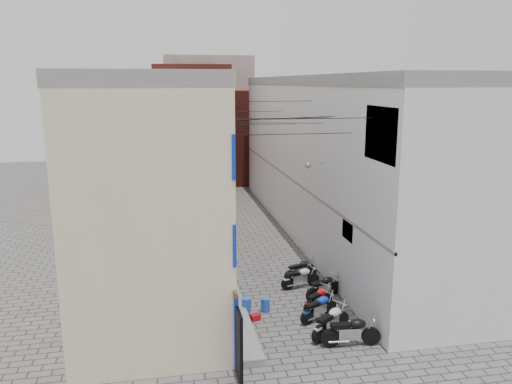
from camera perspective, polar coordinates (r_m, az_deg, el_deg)
ground at (r=16.82m, az=6.76°, el=-18.63°), size 90.00×90.00×0.00m
plinth at (r=28.13m, az=-5.29°, el=-5.27°), size 0.90×26.00×0.25m
building_left at (r=26.97m, az=-11.68°, el=3.31°), size 5.10×27.00×9.00m
building_right at (r=28.64m, az=8.74°, el=3.96°), size 5.94×26.00×9.00m
building_far_brick_left at (r=41.93m, az=-7.40°, el=7.33°), size 6.00×6.00×10.00m
building_far_brick_right at (r=44.58m, az=-1.06°, el=6.44°), size 5.00×6.00×8.00m
building_far_concrete at (r=48.01m, az=-5.46°, el=8.61°), size 8.00×5.00×11.00m
far_shopfront at (r=39.86m, az=-4.12°, el=1.62°), size 2.00×0.30×2.40m
overhead_wires at (r=21.87m, az=1.16°, el=8.42°), size 5.80×13.02×1.32m
motorcycle_a at (r=17.52m, az=10.80°, el=-15.22°), size 2.08×0.85×1.17m
motorcycle_b at (r=18.04m, az=8.58°, el=-14.28°), size 2.02×1.69×1.17m
motorcycle_c at (r=19.12m, az=7.24°, el=-12.84°), size 1.87×1.36×1.05m
motorcycle_d at (r=19.90m, az=7.15°, el=-11.89°), size 1.70×1.39×0.98m
motorcycle_e at (r=20.92m, az=7.77°, el=-10.55°), size 1.91×1.26×1.06m
motorcycle_f at (r=21.76m, az=5.10°, el=-9.59°), size 1.85×0.87×1.03m
motorcycle_g at (r=22.59m, az=5.14°, el=-8.72°), size 1.87×1.23×1.04m
person_a at (r=19.54m, az=-3.61°, el=-10.75°), size 0.42×0.57×1.44m
person_b at (r=20.27m, az=-3.94°, el=-9.35°), size 0.72×0.91×1.79m
water_jug_near at (r=19.69m, az=1.09°, el=-12.77°), size 0.41×0.41×0.54m
water_jug_far at (r=19.65m, az=-1.10°, el=-12.78°), size 0.41×0.41×0.56m
red_crate at (r=19.10m, az=-0.12°, el=-14.12°), size 0.44×0.37×0.23m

